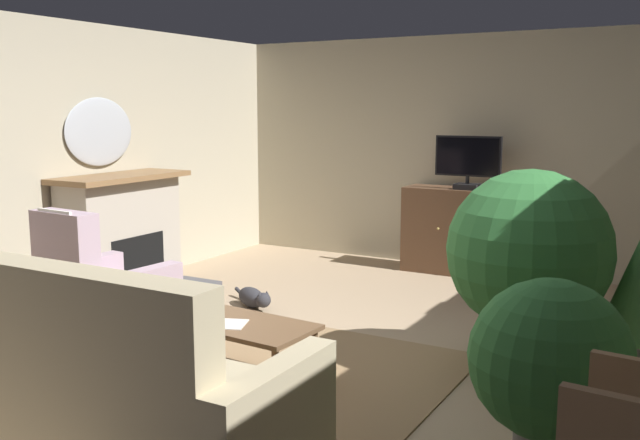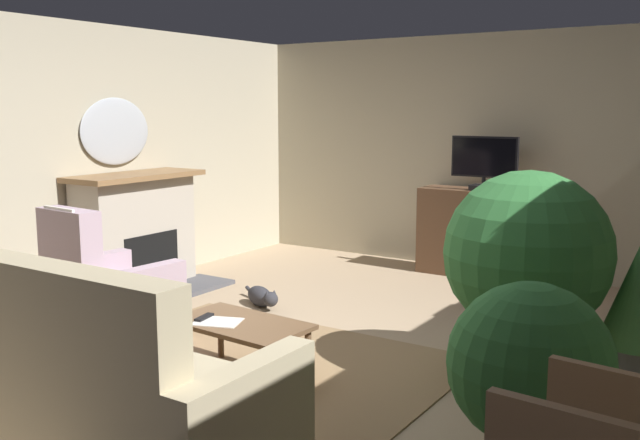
% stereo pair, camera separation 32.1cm
% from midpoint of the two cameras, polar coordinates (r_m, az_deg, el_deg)
% --- Properties ---
extents(ground_plane, '(6.25, 7.47, 0.04)m').
position_cam_midpoint_polar(ground_plane, '(5.14, 1.08, -11.56)').
color(ground_plane, tan).
extents(wall_back, '(6.25, 0.10, 2.58)m').
position_cam_midpoint_polar(wall_back, '(8.00, 14.59, 5.20)').
color(wall_back, '#B2A88E').
rests_on(wall_back, ground_plane).
extents(wall_left, '(0.10, 7.47, 2.58)m').
position_cam_midpoint_polar(wall_left, '(6.80, -19.89, 4.31)').
color(wall_left, '#B2A88E').
rests_on(wall_left, ground_plane).
extents(rug_central, '(2.65, 2.10, 0.01)m').
position_cam_midpoint_polar(rug_central, '(5.02, -3.82, -11.79)').
color(rug_central, '#8E704C').
rests_on(rug_central, ground_plane).
extents(fireplace, '(0.91, 1.41, 1.16)m').
position_cam_midpoint_polar(fireplace, '(7.11, -13.28, -1.18)').
color(fireplace, '#4C4C51').
rests_on(fireplace, ground_plane).
extents(wall_mirror_oval, '(0.06, 0.84, 0.65)m').
position_cam_midpoint_polar(wall_mirror_oval, '(7.19, -14.95, 6.92)').
color(wall_mirror_oval, '#B2B7BF').
extents(tv_cabinet, '(1.37, 0.46, 0.93)m').
position_cam_midpoint_polar(tv_cabinet, '(7.74, 14.21, -1.23)').
color(tv_cabinet, '#402A1C').
rests_on(tv_cabinet, ground_plane).
extents(television, '(0.71, 0.20, 0.57)m').
position_cam_midpoint_polar(television, '(7.59, 14.31, 4.58)').
color(television, black).
rests_on(television, tv_cabinet).
extents(coffee_table, '(0.93, 0.58, 0.40)m').
position_cam_midpoint_polar(coffee_table, '(4.70, -4.48, -8.78)').
color(coffee_table, brown).
rests_on(coffee_table, ground_plane).
extents(tv_remote, '(0.08, 0.18, 0.02)m').
position_cam_midpoint_polar(tv_remote, '(4.77, -7.42, -7.83)').
color(tv_remote, black).
rests_on(tv_remote, coffee_table).
extents(folded_newspaper, '(0.36, 0.31, 0.01)m').
position_cam_midpoint_polar(folded_newspaper, '(4.69, -6.32, -8.18)').
color(folded_newspaper, silver).
rests_on(folded_newspaper, coffee_table).
extents(sofa_floral, '(1.96, 0.90, 1.07)m').
position_cam_midpoint_polar(sofa_floral, '(3.87, -14.93, -13.17)').
color(sofa_floral, tan).
rests_on(sofa_floral, ground_plane).
extents(armchair_in_far_corner, '(0.87, 0.89, 1.09)m').
position_cam_midpoint_polar(armchair_in_far_corner, '(5.59, -15.40, -6.34)').
color(armchair_in_far_corner, '#AD93A3').
rests_on(armchair_in_far_corner, ground_plane).
extents(potted_plant_leafy_by_curtain, '(1.08, 1.08, 1.40)m').
position_cam_midpoint_polar(potted_plant_leafy_by_curtain, '(4.78, 18.24, -2.88)').
color(potted_plant_leafy_by_curtain, slate).
rests_on(potted_plant_leafy_by_curtain, ground_plane).
extents(potted_plant_small_fern_corner, '(0.78, 0.78, 0.99)m').
position_cam_midpoint_polar(potted_plant_small_fern_corner, '(3.59, 19.07, -11.29)').
color(potted_plant_small_fern_corner, slate).
rests_on(potted_plant_small_fern_corner, ground_plane).
extents(cat, '(0.61, 0.41, 0.20)m').
position_cam_midpoint_polar(cat, '(6.45, -3.31, -6.20)').
color(cat, '#2D2D33').
rests_on(cat, ground_plane).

